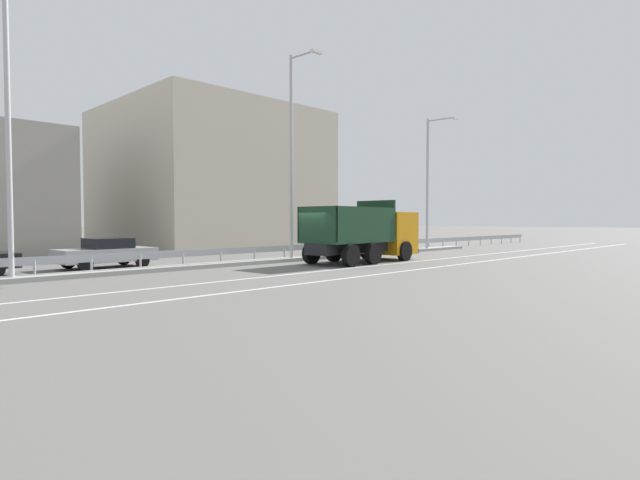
{
  "coord_description": "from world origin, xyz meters",
  "views": [
    {
      "loc": [
        -16.93,
        -16.97,
        2.12
      ],
      "look_at": [
        1.23,
        1.06,
        1.13
      ],
      "focal_mm": 28.0,
      "sensor_mm": 36.0,
      "label": 1
    }
  ],
  "objects": [
    {
      "name": "median_road_sign",
      "position": [
        7.84,
        2.61,
        1.39
      ],
      "size": [
        0.85,
        0.16,
        2.55
      ],
      "color": "white",
      "rests_on": "ground_plane"
    },
    {
      "name": "street_lamp_3",
      "position": [
        13.45,
        2.33,
        5.12
      ],
      "size": [
        0.71,
        2.25,
        9.27
      ],
      "color": "#ADADB2",
      "rests_on": "ground_plane"
    },
    {
      "name": "median_island",
      "position": [
        0.0,
        2.61,
        0.09
      ],
      "size": [
        35.34,
        1.1,
        0.18
      ],
      "primitive_type": "cube",
      "color": "gray",
      "rests_on": "ground_plane"
    },
    {
      "name": "ground_plane",
      "position": [
        0.0,
        0.0,
        0.0
      ],
      "size": [
        320.0,
        320.0,
        0.0
      ],
      "primitive_type": "plane",
      "color": "#605E5B"
    },
    {
      "name": "lane_strip_1",
      "position": [
        2.65,
        -4.76,
        0.0
      ],
      "size": [
        64.25,
        0.16,
        0.01
      ],
      "primitive_type": "cube",
      "color": "silver",
      "rests_on": "ground_plane"
    },
    {
      "name": "median_guardrail",
      "position": [
        -0.0,
        3.62,
        0.57
      ],
      "size": [
        64.25,
        0.09,
        0.78
      ],
      "color": "#9EA0A5",
      "rests_on": "ground_plane"
    },
    {
      "name": "dump_truck",
      "position": [
        3.66,
        -0.45,
        1.29
      ],
      "size": [
        7.23,
        3.08,
        3.19
      ],
      "rotation": [
        0.0,
        0.0,
        -1.52
      ],
      "color": "orange",
      "rests_on": "ground_plane"
    },
    {
      "name": "lane_strip_0",
      "position": [
        2.65,
        -2.3,
        0.0
      ],
      "size": [
        64.25,
        0.16,
        0.01
      ],
      "primitive_type": "cube",
      "color": "silver",
      "rests_on": "ground_plane"
    },
    {
      "name": "street_lamp_1",
      "position": [
        -12.26,
        2.54,
        5.51
      ],
      "size": [
        0.7,
        2.41,
        9.99
      ],
      "color": "#ADADB2",
      "rests_on": "ground_plane"
    },
    {
      "name": "background_building_1",
      "position": [
        7.66,
        21.07,
        5.81
      ],
      "size": [
        15.94,
        15.95,
        11.63
      ],
      "primitive_type": "cube",
      "color": "beige",
      "rests_on": "ground_plane"
    },
    {
      "name": "parked_car_3",
      "position": [
        -7.85,
        5.58,
        0.69
      ],
      "size": [
        4.18,
        2.16,
        1.34
      ],
      "rotation": [
        0.0,
        0.0,
        1.61
      ],
      "color": "#A3A3A8",
      "rests_on": "ground_plane"
    },
    {
      "name": "street_lamp_2",
      "position": [
        0.59,
        2.41,
        5.82
      ],
      "size": [
        0.71,
        1.99,
        10.69
      ],
      "color": "#ADADB2",
      "rests_on": "ground_plane"
    }
  ]
}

